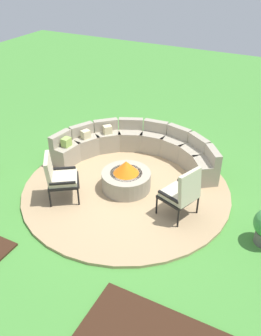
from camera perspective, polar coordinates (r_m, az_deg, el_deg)
ground_plane at (r=7.81m, az=-0.67°, el=-3.49°), size 24.00×24.00×0.00m
patio_circle at (r=7.79m, az=-0.67°, el=-3.31°), size 4.44×4.44×0.06m
fire_pit at (r=7.63m, az=-0.69°, el=-1.59°), size 1.05×1.05×0.67m
curved_stone_bench at (r=8.68m, az=1.15°, el=3.40°), size 3.75×2.08×0.75m
lounge_chair_front_left at (r=7.33m, az=-11.32°, el=-1.29°), size 0.83×0.83×1.00m
lounge_chair_front_right at (r=6.78m, az=8.19°, el=-3.82°), size 0.77×0.77×1.07m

